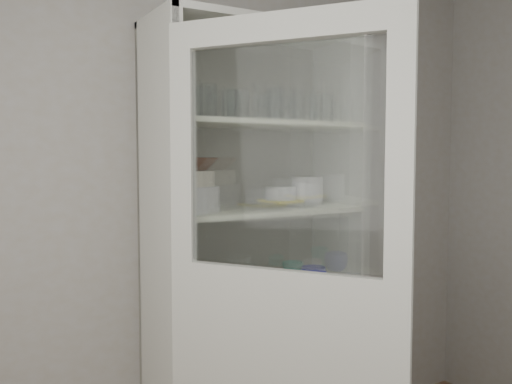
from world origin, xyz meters
TOP-DOWN VIEW (x-y plane):
  - wall_back at (0.00, 1.50)m, footprint 3.60×0.02m
  - pantry_cabinet at (0.20, 1.34)m, footprint 1.00×0.45m
  - cupboard_door at (-0.04, 0.68)m, footprint 0.55×0.76m
  - tumbler_0 at (-0.14, 1.13)m, footprint 0.08×0.08m
  - tumbler_1 at (0.07, 1.17)m, footprint 0.08×0.08m
  - tumbler_2 at (0.23, 1.15)m, footprint 0.08×0.08m
  - tumbler_3 at (0.22, 1.15)m, footprint 0.08×0.08m
  - tumbler_4 at (0.28, 1.13)m, footprint 0.07×0.07m
  - tumbler_5 at (0.53, 1.17)m, footprint 0.08×0.08m
  - tumbler_6 at (0.46, 1.16)m, footprint 0.09×0.09m
  - tumbler_7 at (-0.06, 1.25)m, footprint 0.09×0.09m
  - tumbler_8 at (0.07, 1.25)m, footprint 0.07×0.07m
  - tumbler_9 at (0.05, 1.26)m, footprint 0.08×0.08m
  - goblet_0 at (-0.11, 1.38)m, footprint 0.08×0.08m
  - goblet_1 at (-0.03, 1.36)m, footprint 0.08×0.08m
  - goblet_2 at (0.31, 1.39)m, footprint 0.07×0.07m
  - goblet_3 at (0.44, 1.36)m, footprint 0.07×0.07m
  - plate_stack_front at (-0.15, 1.24)m, footprint 0.26×0.26m
  - plate_stack_back at (-0.17, 1.40)m, footprint 0.19×0.19m
  - cream_bowl at (-0.15, 1.24)m, footprint 0.25×0.25m
  - terracotta_bowl at (-0.15, 1.24)m, footprint 0.28×0.28m
  - glass_platter at (0.34, 1.28)m, footprint 0.45×0.45m
  - yellow_trivet at (0.34, 1.28)m, footprint 0.18×0.18m
  - white_ramekin at (0.34, 1.28)m, footprint 0.18×0.18m
  - grey_bowl_stack at (0.49, 1.27)m, footprint 0.15×0.15m
  - mug_blue at (0.48, 1.20)m, footprint 0.17×0.17m
  - mug_teal at (0.46, 1.35)m, footprint 0.13×0.13m
  - mug_white at (0.31, 1.15)m, footprint 0.14×0.14m
  - teal_jar at (0.18, 1.31)m, footprint 0.08×0.08m
  - measuring_cups at (0.03, 1.21)m, footprint 0.10×0.10m
  - white_canister at (-0.01, 1.30)m, footprint 0.12×0.12m
  - cream_dish at (-0.00, 1.23)m, footprint 0.21×0.21m
  - tin_box at (0.40, 1.29)m, footprint 0.21×0.18m

SIDE VIEW (x-z plane):
  - tin_box at x=0.40m, z-range 0.46..0.51m
  - cream_dish at x=0.00m, z-range 0.46..0.53m
  - cupboard_door at x=-0.04m, z-range -0.13..1.87m
  - measuring_cups at x=0.03m, z-range 0.86..0.90m
  - teal_jar at x=0.18m, z-range 0.86..0.96m
  - mug_white at x=0.31m, z-range 0.86..0.96m
  - mug_blue at x=0.48m, z-range 0.86..0.96m
  - mug_teal at x=0.46m, z-range 0.86..0.96m
  - white_canister at x=-0.01m, z-range 0.86..1.00m
  - pantry_cabinet at x=0.20m, z-range -0.11..1.99m
  - glass_platter at x=0.34m, z-range 1.26..1.28m
  - yellow_trivet at x=0.34m, z-range 1.28..1.29m
  - wall_back at x=0.00m, z-range 0.00..2.60m
  - plate_stack_back at x=-0.17m, z-range 1.26..1.36m
  - plate_stack_front at x=-0.15m, z-range 1.26..1.37m
  - white_ramekin at x=0.34m, z-range 1.29..1.36m
  - grey_bowl_stack at x=0.49m, z-range 1.26..1.40m
  - cream_bowl at x=-0.15m, z-range 1.37..1.44m
  - terracotta_bowl at x=-0.15m, z-range 1.44..1.50m
  - tumbler_0 at x=-0.14m, z-range 1.66..1.79m
  - tumbler_1 at x=0.07m, z-range 1.66..1.79m
  - tumbler_6 at x=0.46m, z-range 1.66..1.79m
  - tumbler_9 at x=0.05m, z-range 1.66..1.80m
  - tumbler_8 at x=0.07m, z-range 1.66..1.80m
  - tumbler_2 at x=0.23m, z-range 1.66..1.80m
  - tumbler_5 at x=0.53m, z-range 1.66..1.80m
  - tumbler_4 at x=0.28m, z-range 1.66..1.80m
  - tumbler_3 at x=0.22m, z-range 1.66..1.81m
  - tumbler_7 at x=-0.06m, z-range 1.66..1.82m
  - goblet_3 at x=0.44m, z-range 1.66..1.82m
  - goblet_2 at x=0.31m, z-range 1.66..1.82m
  - goblet_1 at x=-0.03m, z-range 1.66..1.83m
  - goblet_0 at x=-0.11m, z-range 1.66..1.84m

